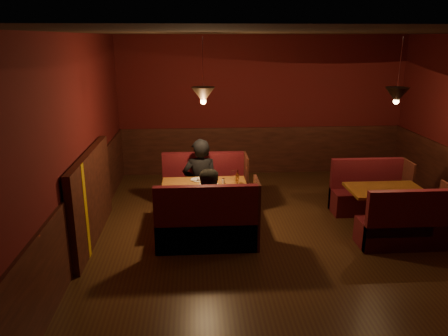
{
  "coord_description": "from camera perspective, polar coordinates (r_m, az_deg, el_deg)",
  "views": [
    {
      "loc": [
        -1.42,
        -5.58,
        2.84
      ],
      "look_at": [
        -1.0,
        0.7,
        0.95
      ],
      "focal_mm": 35.0,
      "sensor_mm": 36.0,
      "label": 1
    }
  ],
  "objects": [
    {
      "name": "main_bench_near",
      "position": [
        6.1,
        -2.11,
        -7.82
      ],
      "size": [
        1.42,
        0.51,
        0.97
      ],
      "color": "black",
      "rests_on": "ground"
    },
    {
      "name": "diner_b",
      "position": [
        6.08,
        -1.6,
        -3.62
      ],
      "size": [
        0.82,
        0.71,
        1.46
      ],
      "primitive_type": "imported",
      "rotation": [
        0.0,
        0.0,
        0.25
      ],
      "color": "black",
      "rests_on": "ground"
    },
    {
      "name": "second_table",
      "position": [
        7.12,
        20.29,
        -3.8
      ],
      "size": [
        1.13,
        0.72,
        0.64
      ],
      "color": "brown",
      "rests_on": "ground"
    },
    {
      "name": "main_bench_far",
      "position": [
        7.46,
        -2.46,
        -3.14
      ],
      "size": [
        1.42,
        0.51,
        0.97
      ],
      "color": "black",
      "rests_on": "ground"
    },
    {
      "name": "diner_a",
      "position": [
        7.17,
        -3.11,
        0.24
      ],
      "size": [
        0.59,
        0.39,
        1.62
      ],
      "primitive_type": "imported",
      "rotation": [
        0.0,
        0.0,
        3.15
      ],
      "color": "black",
      "rests_on": "ground"
    },
    {
      "name": "second_bench_near",
      "position": [
        6.64,
        22.64,
        -7.31
      ],
      "size": [
        1.25,
        0.47,
        0.89
      ],
      "color": "black",
      "rests_on": "ground"
    },
    {
      "name": "main_table",
      "position": [
        6.7,
        -2.45,
        -3.45
      ],
      "size": [
        1.29,
        0.79,
        0.91
      ],
      "color": "brown",
      "rests_on": "ground"
    },
    {
      "name": "room",
      "position": [
        6.01,
        7.24,
        -0.74
      ],
      "size": [
        6.02,
        7.02,
        2.92
      ],
      "color": "#3E2214",
      "rests_on": "ground"
    },
    {
      "name": "second_bench_far",
      "position": [
        7.78,
        18.36,
        -3.38
      ],
      "size": [
        1.25,
        0.47,
        0.89
      ],
      "color": "black",
      "rests_on": "ground"
    }
  ]
}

